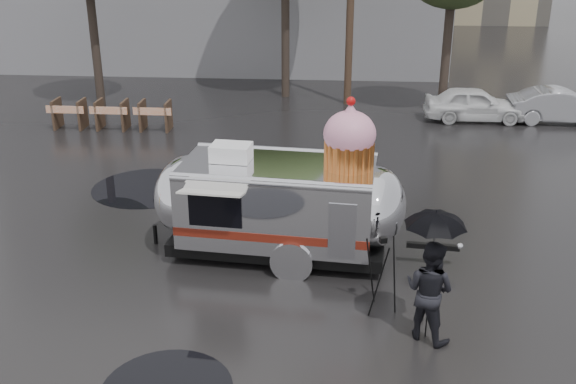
{
  "coord_description": "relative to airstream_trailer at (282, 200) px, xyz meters",
  "views": [
    {
      "loc": [
        2.15,
        -11.8,
        6.78
      ],
      "look_at": [
        1.16,
        1.18,
        1.45
      ],
      "focal_mm": 42.0,
      "sensor_mm": 36.0,
      "label": 1
    }
  ],
  "objects": [
    {
      "name": "ground",
      "position": [
        -1.04,
        -1.17,
        -1.27
      ],
      "size": [
        120.0,
        120.0,
        0.0
      ],
      "primitive_type": "plane",
      "color": "black",
      "rests_on": "ground"
    },
    {
      "name": "barricade_row",
      "position": [
        -6.59,
        8.8,
        -0.75
      ],
      "size": [
        4.3,
        0.8,
        1.0
      ],
      "color": "#473323",
      "rests_on": "ground"
    },
    {
      "name": "tripod",
      "position": [
        1.98,
        -2.1,
        -0.38
      ],
      "size": [
        0.61,
        0.6,
        1.51
      ],
      "rotation": [
        0.0,
        0.0,
        0.3
      ],
      "color": "black",
      "rests_on": "ground"
    },
    {
      "name": "puddles",
      "position": [
        -2.29,
        1.03,
        -1.26
      ],
      "size": [
        8.05,
        10.7,
        0.01
      ],
      "color": "black",
      "rests_on": "ground"
    },
    {
      "name": "airstream_trailer",
      "position": [
        0.0,
        0.0,
        0.0
      ],
      "size": [
        6.7,
        2.73,
        3.62
      ],
      "rotation": [
        0.0,
        0.0,
        -0.1
      ],
      "color": "silver",
      "rests_on": "ground"
    },
    {
      "name": "umbrella_black",
      "position": [
        2.74,
        -2.91,
        0.71
      ],
      "size": [
        1.26,
        1.26,
        2.41
      ],
      "color": "black",
      "rests_on": "ground"
    },
    {
      "name": "person_right",
      "position": [
        2.74,
        -2.91,
        -0.35
      ],
      "size": [
        1.0,
        0.91,
        1.83
      ],
      "primitive_type": "imported",
      "rotation": [
        0.0,
        0.0,
        2.52
      ],
      "color": "black",
      "rests_on": "ground"
    }
  ]
}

